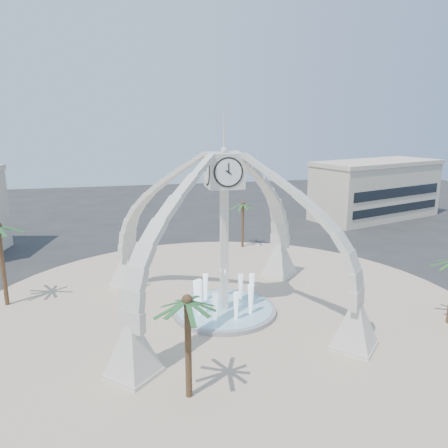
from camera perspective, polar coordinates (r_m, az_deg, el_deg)
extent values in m
plane|color=#282828|center=(34.47, 0.03, -11.54)|extent=(140.00, 140.00, 0.00)
cylinder|color=tan|center=(34.46, 0.03, -11.49)|extent=(40.00, 40.00, 0.06)
cube|color=beige|center=(32.70, 0.03, -3.73)|extent=(0.55, 0.55, 9.80)
cube|color=beige|center=(31.43, 0.03, 7.04)|extent=(2.50, 2.50, 2.50)
cone|color=beige|center=(31.23, 0.03, 12.97)|extent=(0.20, 0.20, 4.00)
cylinder|color=white|center=(30.19, 0.59, 6.77)|extent=(1.84, 0.04, 1.84)
pyramid|color=beige|center=(42.13, 7.26, -4.57)|extent=(3.80, 3.80, 3.20)
pyramid|color=beige|center=(39.68, -12.39, -5.93)|extent=(3.80, 3.80, 3.20)
pyramid|color=beige|center=(26.72, -11.85, -15.90)|extent=(3.80, 3.80, 3.20)
pyramid|color=beige|center=(30.23, 16.74, -12.56)|extent=(3.80, 3.80, 3.20)
cylinder|color=#9D9C9F|center=(34.39, 0.03, -11.23)|extent=(8.00, 8.00, 0.40)
cylinder|color=#91C8D9|center=(34.30, 0.03, -10.90)|extent=(7.40, 7.40, 0.04)
cone|color=white|center=(33.67, 0.03, -8.42)|extent=(0.60, 0.60, 3.20)
cube|color=beige|center=(70.00, 19.16, 4.06)|extent=(21.49, 13.79, 8.00)
cube|color=beige|center=(69.48, 19.43, 7.56)|extent=(21.87, 14.17, 0.60)
cylinder|color=brown|center=(38.72, -26.94, -4.88)|extent=(0.36, 0.36, 6.72)
cylinder|color=brown|center=(50.58, 2.45, -0.15)|extent=(0.31, 0.31, 5.32)
cylinder|color=brown|center=(23.89, -4.70, -15.95)|extent=(0.36, 0.36, 5.72)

